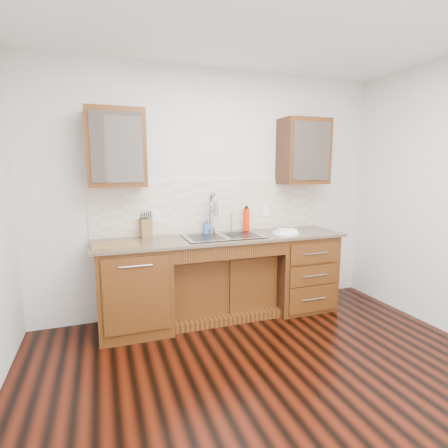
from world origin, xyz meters
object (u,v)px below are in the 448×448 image
object	(u,v)px
water_bottle	(246,220)
cutting_board	(114,245)
soap_bottle	(207,226)
plate	(285,233)
knife_block	(146,228)

from	to	relation	value
water_bottle	cutting_board	bearing A→B (deg)	-169.13
soap_bottle	plate	world-z (taller)	soap_bottle
soap_bottle	cutting_board	xyz separation A→B (m)	(-1.01, -0.30, -0.07)
knife_block	cutting_board	size ratio (longest dim) A/B	0.48
plate	knife_block	size ratio (longest dim) A/B	1.48
cutting_board	soap_bottle	bearing A→B (deg)	16.59
soap_bottle	water_bottle	distance (m)	0.47
soap_bottle	plate	bearing A→B (deg)	-17.38
plate	cutting_board	bearing A→B (deg)	179.57
knife_block	water_bottle	bearing A→B (deg)	-3.95
plate	knife_block	world-z (taller)	knife_block
soap_bottle	plate	distance (m)	0.88
water_bottle	knife_block	size ratio (longest dim) A/B	1.31
soap_bottle	cutting_board	distance (m)	1.05
soap_bottle	plate	size ratio (longest dim) A/B	0.56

